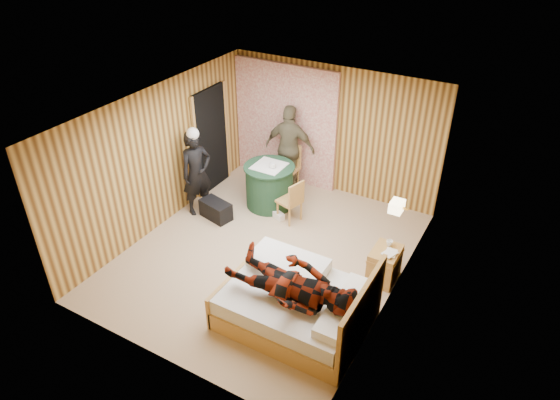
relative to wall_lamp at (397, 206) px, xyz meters
The scene contains 23 objects.
floor 2.36m from the wall_lamp, 166.83° to the right, with size 4.20×5.00×0.01m, color tan.
ceiling 2.31m from the wall_lamp, 166.83° to the right, with size 4.20×5.00×0.01m, color silver.
wall_back 2.81m from the wall_lamp, 133.17° to the left, with size 4.20×0.02×2.50m, color tan.
wall_left 4.05m from the wall_lamp, behind, with size 0.02×5.00×2.50m, color tan.
wall_right 0.49m from the wall_lamp, 68.55° to the right, with size 0.02×5.00×2.50m, color tan.
curtain 3.53m from the wall_lamp, 145.89° to the left, with size 2.20×0.08×2.40m, color white.
doorway 4.10m from the wall_lamp, 166.59° to the left, with size 0.06×0.90×2.05m, color black.
wall_lamp is the anchor object (origin of this frame).
bed 1.96m from the wall_lamp, 118.05° to the right, with size 1.95×1.49×1.02m.
nightstand 1.02m from the wall_lamp, 119.36° to the right, with size 0.42×0.57×0.55m.
round_table 2.94m from the wall_lamp, 161.28° to the left, with size 0.95×0.95×0.84m.
chair_far 3.21m from the wall_lamp, 148.25° to the left, with size 0.43×0.43×0.93m.
chair_near 2.26m from the wall_lamp, 163.04° to the left, with size 0.46×0.46×0.82m.
duffel_bag 3.47m from the wall_lamp, behind, with size 0.59×0.31×0.33m, color black.
sneaker_left 3.02m from the wall_lamp, 162.74° to the left, with size 0.30×0.12×0.13m, color white.
sneaker_right 2.67m from the wall_lamp, 165.90° to the left, with size 0.28×0.12×0.13m, color white.
woman_standing 3.71m from the wall_lamp, behind, with size 0.58×0.38×1.60m, color black.
man_at_table 3.18m from the wall_lamp, 147.49° to the left, with size 1.01×0.42×1.72m, color brown.
man_on_bed 1.92m from the wall_lamp, 114.24° to the right, with size 1.77×0.67×0.86m, color maroon.
book_lower 0.76m from the wall_lamp, 108.81° to the right, with size 0.17×0.22×0.02m, color white.
book_upper 0.74m from the wall_lamp, 108.81° to the right, with size 0.16×0.22×0.02m, color white.
cup_nightstand 0.71m from the wall_lamp, 129.08° to the left, with size 0.10×0.10×0.09m, color white.
cup_table 2.72m from the wall_lamp, 161.60° to the left, with size 0.12×0.12×0.10m, color white.
Camera 1 is at (3.42, -5.55, 5.13)m, focal length 32.00 mm.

